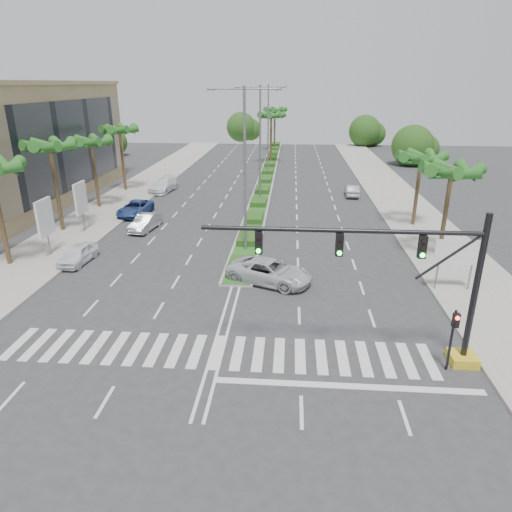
{
  "coord_description": "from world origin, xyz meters",
  "views": [
    {
      "loc": [
        3.33,
        -18.73,
        12.19
      ],
      "look_at": [
        1.47,
        5.32,
        3.0
      ],
      "focal_mm": 32.0,
      "sensor_mm": 36.0,
      "label": 1
    }
  ],
  "objects_px": {
    "car_parked_b": "(145,222)",
    "car_right": "(352,190)",
    "car_parked_c": "(135,208)",
    "car_crossing": "(270,272)",
    "car_parked_d": "(163,185)",
    "car_parked_a": "(78,254)"
  },
  "relations": [
    {
      "from": "car_parked_b",
      "to": "car_right",
      "type": "height_order",
      "value": "car_parked_b"
    },
    {
      "from": "car_parked_c",
      "to": "car_crossing",
      "type": "relative_size",
      "value": 0.9
    },
    {
      "from": "car_parked_c",
      "to": "car_right",
      "type": "xyz_separation_m",
      "value": [
        22.12,
        9.83,
        -0.03
      ]
    },
    {
      "from": "car_crossing",
      "to": "car_parked_d",
      "type": "bearing_deg",
      "value": 50.97
    },
    {
      "from": "car_parked_a",
      "to": "car_crossing",
      "type": "distance_m",
      "value": 14.12
    },
    {
      "from": "car_right",
      "to": "car_crossing",
      "type": "bearing_deg",
      "value": 74.13
    },
    {
      "from": "car_parked_d",
      "to": "car_parked_b",
      "type": "bearing_deg",
      "value": -72.78
    },
    {
      "from": "car_parked_a",
      "to": "car_right",
      "type": "relative_size",
      "value": 0.98
    },
    {
      "from": "car_parked_a",
      "to": "car_crossing",
      "type": "height_order",
      "value": "car_crossing"
    },
    {
      "from": "car_parked_a",
      "to": "car_parked_b",
      "type": "height_order",
      "value": "car_parked_b"
    },
    {
      "from": "car_parked_c",
      "to": "car_parked_d",
      "type": "height_order",
      "value": "car_parked_d"
    },
    {
      "from": "car_right",
      "to": "car_parked_b",
      "type": "bearing_deg",
      "value": 38.66
    },
    {
      "from": "car_parked_a",
      "to": "car_parked_b",
      "type": "xyz_separation_m",
      "value": [
        2.46,
        8.11,
        0.02
      ]
    },
    {
      "from": "car_parked_a",
      "to": "car_parked_d",
      "type": "bearing_deg",
      "value": 93.98
    },
    {
      "from": "car_parked_b",
      "to": "car_parked_c",
      "type": "relative_size",
      "value": 0.84
    },
    {
      "from": "car_crossing",
      "to": "car_right",
      "type": "distance_m",
      "value": 26.3
    },
    {
      "from": "car_crossing",
      "to": "car_parked_a",
      "type": "bearing_deg",
      "value": 102.51
    },
    {
      "from": "car_parked_a",
      "to": "car_right",
      "type": "xyz_separation_m",
      "value": [
        22.12,
        22.57,
        -0.01
      ]
    },
    {
      "from": "car_crossing",
      "to": "car_right",
      "type": "bearing_deg",
      "value": 4.17
    },
    {
      "from": "car_crossing",
      "to": "car_right",
      "type": "relative_size",
      "value": 1.38
    },
    {
      "from": "car_parked_d",
      "to": "car_crossing",
      "type": "distance_m",
      "value": 29.05
    },
    {
      "from": "car_crossing",
      "to": "car_right",
      "type": "xyz_separation_m",
      "value": [
        8.2,
        24.98,
        -0.11
      ]
    }
  ]
}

